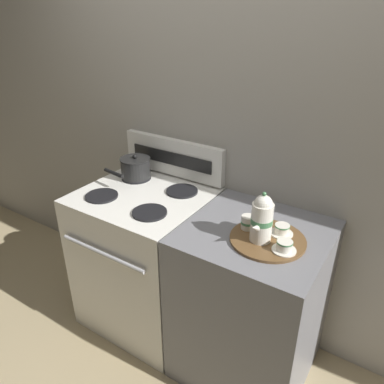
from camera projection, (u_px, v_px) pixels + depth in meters
ground_plane at (193, 334)px, 2.44m from camera, size 6.00×6.00×0.00m
wall_back at (226, 160)px, 2.22m from camera, size 6.00×0.05×2.20m
stove at (147, 258)px, 2.40m from camera, size 0.74×0.71×0.94m
control_panel at (173, 157)px, 2.38m from camera, size 0.72×0.05×0.24m
side_counter at (250, 303)px, 2.05m from camera, size 0.70×0.68×0.93m
saucepan at (135, 168)px, 2.36m from camera, size 0.20×0.29×0.15m
serving_tray at (268, 240)px, 1.76m from camera, size 0.36×0.36×0.01m
teapot at (262, 218)px, 1.70m from camera, size 0.10×0.16×0.25m
teacup_left at (284, 246)px, 1.66m from camera, size 0.11×0.11×0.05m
teacup_right at (282, 230)px, 1.78m from camera, size 0.11×0.11×0.05m
creamer_jug at (248, 222)px, 1.82m from camera, size 0.07×0.07×0.07m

